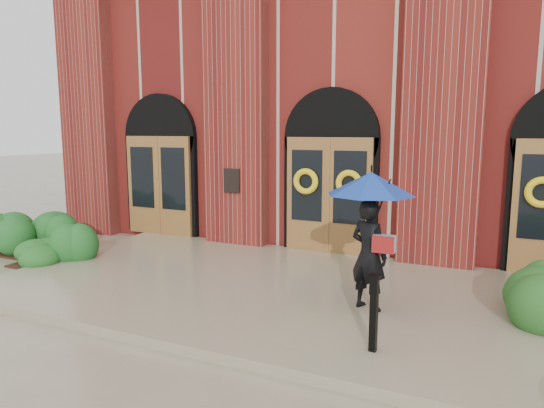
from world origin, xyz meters
The scene contains 7 objects.
ground centered at (0.00, 0.00, 0.00)m, with size 90.00×90.00×0.00m, color gray.
landing centered at (0.00, 0.15, 0.07)m, with size 10.00×5.30×0.15m, color gray.
church_building centered at (0.00, 8.78, 3.50)m, with size 16.20×12.53×7.00m.
man_with_umbrella centered at (1.62, -0.30, 1.59)m, with size 1.70×1.70×2.06m.
metal_post centered at (2.01, -1.67, 0.65)m, with size 0.15×0.15×0.96m.
hedge_wall_left centered at (-5.91, 0.50, 0.42)m, with size 3.25×1.30×0.83m, color #1B511D.
hedge_front_left centered at (-5.10, -0.06, 0.24)m, with size 1.34×1.15×0.47m, color #1E531C.
Camera 1 is at (3.21, -7.21, 2.81)m, focal length 32.00 mm.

